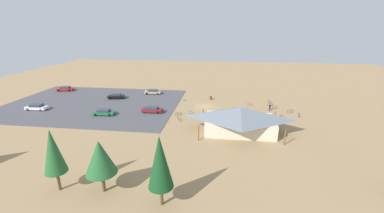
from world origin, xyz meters
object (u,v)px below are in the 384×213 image
lot_sign (185,102)px  bicycle_black_edge_north (179,114)px  pine_far_east (53,151)px  bicycle_green_near_sign (273,107)px  pine_center (100,157)px  bicycle_blue_yard_right (299,115)px  car_black_end_stall (116,96)px  bicycle_white_edge_south (191,113)px  car_maroon_by_curb (152,109)px  bike_pavilion (240,118)px  bicycle_yellow_by_bin (269,101)px  trash_bin (211,98)px  bicycle_silver_back_row (179,119)px  visitor_near_lot (270,107)px  car_tan_aisle_side (153,92)px  bicycle_silver_near_porch (246,109)px  car_white_far_end (37,107)px  bicycle_teal_yard_left (270,104)px  bicycle_orange_front_row (249,104)px  bicycle_purple_yard_center (290,111)px  car_green_near_entry (104,112)px  bicycle_red_mid_cluster (281,117)px  pine_mideast (160,162)px

lot_sign → bicycle_black_edge_north: (0.53, 5.25, -1.06)m
pine_far_east → bicycle_green_near_sign: (-30.62, -34.39, -4.70)m
pine_far_east → pine_center: (-5.31, -0.44, -0.61)m
bicycle_blue_yard_right → car_black_end_stall: car_black_end_stall is taller
pine_center → bicycle_white_edge_south: 28.67m
car_maroon_by_curb → lot_sign: bearing=-148.8°
bike_pavilion → bicycle_yellow_by_bin: 21.01m
trash_bin → bicycle_white_edge_south: 12.55m
bicycle_silver_back_row → visitor_near_lot: 21.36m
pine_far_east → bicycle_yellow_by_bin: pine_far_east is taller
bike_pavilion → car_tan_aisle_side: bike_pavilion is taller
bicycle_silver_back_row → car_tan_aisle_side: car_tan_aisle_side is taller
bicycle_silver_near_porch → bicycle_silver_back_row: (14.00, 7.83, 0.01)m
lot_sign → bicycle_yellow_by_bin: lot_sign is taller
trash_bin → car_maroon_by_curb: (12.41, 11.99, 0.28)m
bicycle_blue_yard_right → car_white_far_end: (58.66, 2.93, 0.35)m
bicycle_green_near_sign → bicycle_teal_yard_left: bearing=-78.5°
bicycle_teal_yard_left → car_tan_aisle_side: (31.23, -6.74, 0.32)m
bicycle_silver_back_row → lot_sign: bearing=-89.2°
bicycle_yellow_by_bin → bicycle_green_near_sign: 4.62m
pine_center → car_black_end_stall: (14.74, -37.16, -3.70)m
car_white_far_end → bicycle_orange_front_row: bearing=-168.7°
bicycle_purple_yard_center → car_black_end_stall: 43.61m
car_green_near_entry → bicycle_purple_yard_center: bearing=-170.5°
bicycle_blue_yard_right → car_black_end_stall: (44.38, -8.34, 0.36)m
bicycle_teal_yard_left → bicycle_silver_back_row: size_ratio=1.01×
bike_pavilion → bicycle_orange_front_row: size_ratio=9.35×
bicycle_white_edge_south → bicycle_blue_yard_right: bearing=-176.9°
bicycle_silver_near_porch → car_white_far_end: bearing=6.6°
bicycle_teal_yard_left → bicycle_green_near_sign: size_ratio=0.90×
lot_sign → visitor_near_lot: bearing=-177.9°
bicycle_purple_yard_center → car_white_far_end: bearing=5.4°
pine_far_east → visitor_near_lot: (-29.48, -32.85, -4.22)m
bike_pavilion → lot_sign: size_ratio=6.53×
car_green_near_entry → pine_far_east: bearing=105.1°
bicycle_red_mid_cluster → car_tan_aisle_side: (32.11, -15.40, 0.34)m
bicycle_green_near_sign → bicycle_silver_back_row: size_ratio=1.13×
bicycle_purple_yard_center → car_tan_aisle_side: bearing=-18.4°
pine_mideast → car_green_near_entry: (19.36, -25.93, -4.49)m
pine_center → bicycle_blue_yard_right: 41.54m
bicycle_blue_yard_right → car_tan_aisle_side: 38.68m
trash_bin → pine_mideast: bearing=85.9°
car_green_near_entry → visitor_near_lot: visitor_near_lot is taller
bike_pavilion → bicycle_green_near_sign: 17.06m
bicycle_teal_yard_left → bicycle_silver_back_row: 23.74m
bicycle_red_mid_cluster → car_green_near_entry: car_green_near_entry is taller
bicycle_green_near_sign → bike_pavilion: bearing=59.1°
bicycle_yellow_by_bin → car_maroon_by_curb: size_ratio=0.36×
car_tan_aisle_side → car_black_end_stall: size_ratio=1.02×
bike_pavilion → bicycle_white_edge_south: (9.96, -8.15, -2.25)m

